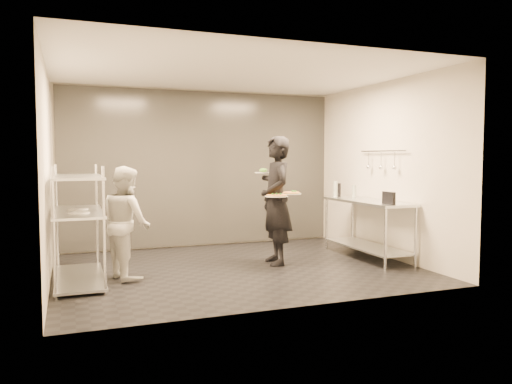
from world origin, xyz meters
name	(u,v)px	position (x,y,z in m)	size (l,w,h in m)	color
room_shell	(215,169)	(0.00, 1.18, 1.40)	(5.00, 4.00, 2.80)	black
pass_rack	(78,222)	(-2.15, 0.00, 0.77)	(0.60, 1.60, 1.50)	silver
prep_counter	(367,219)	(2.18, 0.00, 0.63)	(0.60, 1.80, 0.92)	silver
utensil_rail	(382,161)	(2.43, 0.00, 1.55)	(0.07, 1.20, 0.31)	silver
waiter	(276,200)	(0.64, 0.09, 0.96)	(0.70, 0.46, 1.91)	black
chef	(126,222)	(-1.55, -0.01, 0.74)	(0.72, 0.56, 1.49)	silver
pizza_plate_near	(277,196)	(0.55, -0.14, 1.05)	(0.34, 0.34, 0.05)	silver
pizza_plate_far	(291,193)	(0.81, -0.09, 1.07)	(0.29, 0.29, 0.05)	silver
salad_plate	(263,171)	(0.55, 0.37, 1.39)	(0.27, 0.27, 0.07)	silver
pos_monitor	(389,198)	(2.06, -0.72, 1.01)	(0.05, 0.26, 0.18)	black
bottle_green	(335,189)	(2.05, 0.80, 1.06)	(0.08, 0.08, 0.27)	#929E91
bottle_clear	(354,192)	(2.20, 0.43, 1.03)	(0.07, 0.07, 0.22)	#929E91
bottle_dark	(339,190)	(2.12, 0.80, 1.04)	(0.07, 0.07, 0.23)	black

